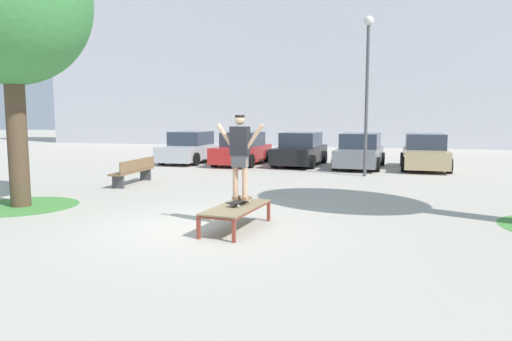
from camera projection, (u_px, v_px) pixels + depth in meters
The scene contains 14 objects.
ground_plane at pixel (202, 228), 9.34m from camera, with size 120.00×120.00×0.00m, color #B2AA9E.
building_facade at pixel (286, 53), 36.24m from camera, with size 39.48×4.00×14.33m, color silver.
skate_box at pixel (236, 209), 9.15m from camera, with size 0.95×1.97×0.46m.
skateboard at pixel (240, 201), 9.32m from camera, with size 0.27×0.81×0.09m.
skater at pixel (240, 151), 9.21m from camera, with size 1.00×0.31×1.69m.
tree_near_left at pixel (9, 1), 11.02m from camera, with size 3.80×3.80×6.95m.
grass_patch_near_left at pixel (21, 206), 11.58m from camera, with size 2.72×2.72×0.01m, color #47893D.
car_silver at pixel (190, 148), 22.60m from camera, with size 2.00×4.24×1.50m.
car_red at pixel (242, 150), 21.73m from camera, with size 2.07×4.28×1.50m.
car_black at pixel (300, 150), 21.36m from camera, with size 2.16×4.32×1.50m.
car_grey at pixel (360, 152), 20.29m from camera, with size 2.16×4.32×1.50m.
car_tan at pixel (425, 153), 19.73m from camera, with size 2.00×4.24×1.50m.
park_bench at pixel (134, 171), 15.34m from camera, with size 0.55×2.42×0.83m.
light_post at pixel (367, 72), 17.04m from camera, with size 0.36×0.36×5.83m.
Camera 1 is at (3.41, -8.56, 2.20)m, focal length 32.76 mm.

